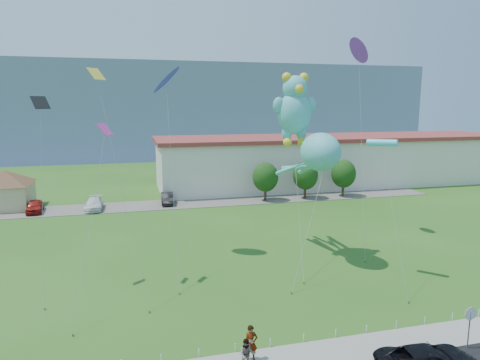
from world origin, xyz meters
The scene contains 24 objects.
ground centered at (0.00, 0.00, 0.00)m, with size 160.00×160.00×0.00m, color #265818.
sidewalk centered at (0.00, -2.75, 0.05)m, with size 80.00×2.50×0.10m, color gray.
parking_strip centered at (0.00, 35.00, 0.03)m, with size 70.00×6.00×0.06m, color #59544C.
hill_ridge centered at (0.00, 120.00, 12.50)m, with size 160.00×50.00×25.00m, color slate.
pavilion centered at (-24.00, 38.00, 3.02)m, with size 9.20×9.20×5.00m.
warehouse centered at (26.00, 44.00, 4.12)m, with size 61.00×15.00×8.20m.
stop_sign centered at (9.50, -4.21, 1.87)m, with size 0.80×0.07×2.50m.
rope_fence centered at (0.00, -1.30, 0.25)m, with size 26.05×0.05×0.50m.
tree_near centered at (10.00, 34.00, 3.39)m, with size 3.60×3.60×5.47m.
tree_mid centered at (16.00, 34.00, 3.39)m, with size 3.60×3.60×5.47m.
tree_far centered at (22.00, 34.00, 3.39)m, with size 3.60×3.60×5.47m.
pedestrian_left centered at (-2.41, -2.35, 1.05)m, with size 0.69×0.46×1.90m, color gray.
pedestrian_right centered at (-2.83, -3.07, 0.91)m, with size 0.79×0.61×1.62m, color gray.
parked_car_red centered at (-20.03, 34.79, 0.83)m, with size 1.81×4.51×1.54m, color maroon.
parked_car_white centered at (-12.93, 34.46, 0.80)m, with size 2.07×5.08×1.47m, color white.
parked_car_black centered at (-3.55, 35.39, 0.80)m, with size 1.57×4.51×1.49m, color black.
octopus_kite centered at (6.91, 10.90, 8.93)m, with size 5.92×11.38×11.11m.
teddy_bear_kite centered at (5.59, 12.44, 13.08)m, with size 3.87×7.57×15.99m.
small_kite_yellow centered at (-9.79, 9.23, 13.38)m, with size 3.52×6.28×15.87m.
small_kite_cyan centered at (10.13, 6.12, 10.44)m, with size 0.61×5.93×10.97m.
small_kite_purple centered at (13.99, 16.96, 18.11)m, with size 4.04×8.90×19.28m.
small_kite_black centered at (-14.00, 10.06, 11.84)m, with size 1.29×4.72×13.90m.
small_kite_blue centered at (-4.94, 14.96, 15.04)m, with size 1.80×9.24×16.08m.
small_kite_pink centered at (-10.02, 8.97, 10.21)m, with size 2.73×7.92×12.04m.
Camera 1 is at (-8.07, -22.06, 13.29)m, focal length 32.00 mm.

